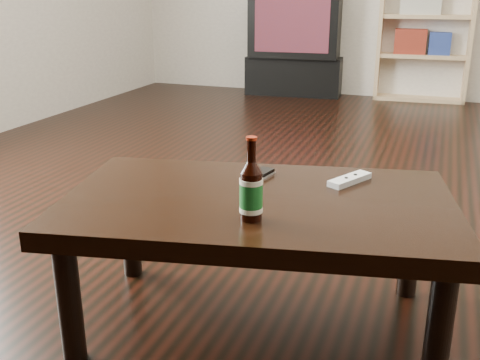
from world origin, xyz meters
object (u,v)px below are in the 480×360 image
(tv, at_px, (297,23))
(bookshelf, at_px, (425,12))
(tv_stand, at_px, (295,75))
(coffee_table, at_px, (258,215))
(phone, at_px, (261,174))
(remote, at_px, (350,180))
(beer_bottle, at_px, (251,191))

(tv, distance_m, bookshelf, 1.14)
(tv_stand, bearing_deg, coffee_table, -81.47)
(phone, distance_m, remote, 0.27)
(tv, relative_size, phone, 8.25)
(phone, bearing_deg, beer_bottle, -64.21)
(tv_stand, height_order, beer_bottle, beer_bottle)
(bookshelf, distance_m, remote, 3.77)
(beer_bottle, bearing_deg, coffee_table, 101.77)
(coffee_table, height_order, beer_bottle, beer_bottle)
(tv, height_order, coffee_table, tv)
(tv_stand, bearing_deg, remote, -77.42)
(tv, bearing_deg, tv_stand, 90.00)
(tv, xyz_separation_m, bookshelf, (1.12, 0.14, 0.10))
(tv_stand, bearing_deg, bookshelf, 2.69)
(tv, relative_size, coffee_table, 0.70)
(tv_stand, relative_size, tv, 1.04)
(tv, height_order, bookshelf, bookshelf)
(phone, bearing_deg, coffee_table, -62.81)
(coffee_table, bearing_deg, tv, 102.92)
(bookshelf, bearing_deg, remote, -93.67)
(beer_bottle, bearing_deg, tv_stand, 102.87)
(tv_stand, xyz_separation_m, beer_bottle, (0.91, -3.98, 0.31))
(tv, bearing_deg, coffee_table, -81.47)
(tv, bearing_deg, remote, -77.41)
(bookshelf, bearing_deg, tv, -176.20)
(tv, xyz_separation_m, phone, (0.83, -3.64, -0.24))
(tv, distance_m, phone, 3.74)
(tv_stand, distance_m, remote, 3.78)
(remote, bearing_deg, coffee_table, -107.94)
(coffee_table, xyz_separation_m, beer_bottle, (0.03, -0.16, 0.13))
(beer_bottle, relative_size, remote, 1.32)
(phone, height_order, remote, remote)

